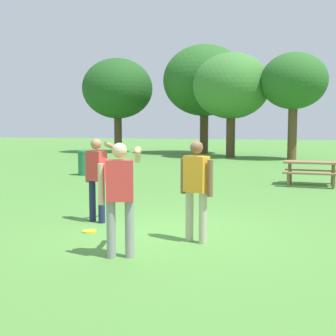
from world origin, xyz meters
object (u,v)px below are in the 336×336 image
person_thrower (97,173)px  tree_tall_left (118,89)px  person_catcher (196,184)px  tree_broad_center (204,81)px  trash_can_beside_table (85,163)px  tree_far_right (231,86)px  tree_slender_mid (294,82)px  person_bystander (120,191)px  picnic_table_near (311,168)px  frisbee (89,231)px

person_thrower → tree_tall_left: tree_tall_left is taller
person_catcher → tree_broad_center: tree_broad_center is taller
trash_can_beside_table → tree_far_right: tree_far_right is taller
person_thrower → tree_slender_mid: tree_slender_mid is taller
person_bystander → tree_broad_center: 24.61m
person_catcher → person_thrower: bearing=159.9°
tree_far_right → tree_slender_mid: tree_far_right is taller
picnic_table_near → tree_broad_center: 17.24m
tree_far_right → tree_slender_mid: size_ratio=1.05×
tree_tall_left → tree_far_right: (8.92, -2.70, -0.33)m
picnic_table_near → trash_can_beside_table: trash_can_beside_table is taller
picnic_table_near → trash_can_beside_table: size_ratio=1.81×
tree_far_right → frisbee: bearing=-87.5°
picnic_table_near → tree_far_right: bearing=111.4°
person_catcher → tree_far_right: tree_far_right is taller
person_catcher → tree_tall_left: size_ratio=0.24×
picnic_table_near → tree_slender_mid: 11.85m
person_catcher → person_bystander: (-0.82, -1.13, 0.02)m
tree_tall_left → frisbee: bearing=-66.3°
trash_can_beside_table → tree_slender_mid: (7.38, 10.83, 3.96)m
person_bystander → trash_can_beside_table: size_ratio=1.71×
person_thrower → person_catcher: 2.34m
person_thrower → tree_slender_mid: 18.61m
person_catcher → trash_can_beside_table: person_catcher is taller
picnic_table_near → trash_can_beside_table: 8.34m
person_thrower → trash_can_beside_table: (-4.30, 7.20, -0.48)m
person_catcher → tree_broad_center: bearing=103.0°
tree_broad_center → tree_far_right: bearing=-52.3°
tree_tall_left → tree_slender_mid: 13.08m
person_thrower → frisbee: size_ratio=6.53×
tree_slender_mid → trash_can_beside_table: bearing=-124.3°
person_catcher → picnic_table_near: person_catcher is taller
frisbee → tree_far_right: tree_far_right is taller
person_catcher → frisbee: 2.18m
person_catcher → tree_tall_left: 25.46m
person_thrower → tree_broad_center: 22.51m
person_bystander → picnic_table_near: (2.65, 8.81, -0.40)m
person_thrower → tree_tall_left: 23.79m
person_catcher → trash_can_beside_table: size_ratio=1.71×
frisbee → tree_broad_center: (-3.29, 22.68, 5.10)m
person_catcher → tree_slender_mid: (0.87, 18.83, 3.50)m
person_thrower → picnic_table_near: size_ratio=0.95×
person_bystander → tree_far_right: 21.07m
tree_slender_mid → tree_broad_center: bearing=147.6°
tree_far_right → picnic_table_near: bearing=-68.6°
picnic_table_near → tree_broad_center: bearing=115.2°
trash_can_beside_table → tree_slender_mid: bearing=55.7°
person_bystander → picnic_table_near: person_bystander is taller
person_bystander → picnic_table_near: size_ratio=0.95×
person_thrower → tree_tall_left: size_ratio=0.24×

